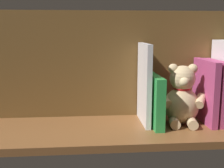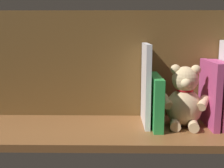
# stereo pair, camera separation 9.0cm
# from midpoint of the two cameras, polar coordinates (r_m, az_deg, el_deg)

# --- Properties ---
(ground_plane) EXTENTS (1.08, 0.31, 0.02)m
(ground_plane) POSITION_cam_midpoint_polar(r_m,az_deg,el_deg) (0.94, -2.78, -8.95)
(ground_plane) COLOR brown
(shelf_back_panel) EXTENTS (1.08, 0.02, 0.37)m
(shelf_back_panel) POSITION_cam_midpoint_polar(r_m,az_deg,el_deg) (1.03, -3.16, 3.81)
(shelf_back_panel) COLOR brown
(shelf_back_panel) RESTS_ON ground_plane
(book_2) EXTENTS (0.03, 0.18, 0.20)m
(book_2) POSITION_cam_midpoint_polar(r_m,az_deg,el_deg) (1.01, 16.80, -1.37)
(book_2) COLOR #B23F72
(book_2) RESTS_ON ground_plane
(book_3) EXTENTS (0.02, 0.18, 0.21)m
(book_3) POSITION_cam_midpoint_polar(r_m,az_deg,el_deg) (1.00, 15.19, -1.38)
(book_3) COLOR #B23F72
(book_3) RESTS_ON ground_plane
(teddy_bear) EXTENTS (0.16, 0.14, 0.20)m
(teddy_bear) POSITION_cam_midpoint_polar(r_m,az_deg,el_deg) (0.96, 10.82, -2.66)
(teddy_bear) COLOR #D1B284
(teddy_bear) RESTS_ON ground_plane
(book_4) EXTENTS (0.03, 0.19, 0.16)m
(book_4) POSITION_cam_midpoint_polar(r_m,az_deg,el_deg) (0.95, 5.43, -3.04)
(book_4) COLOR green
(book_4) RESTS_ON ground_plane
(book_5) EXTENTS (0.02, 0.16, 0.26)m
(book_5) POSITION_cam_midpoint_polar(r_m,az_deg,el_deg) (0.95, 3.58, 0.03)
(book_5) COLOR silver
(book_5) RESTS_ON ground_plane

